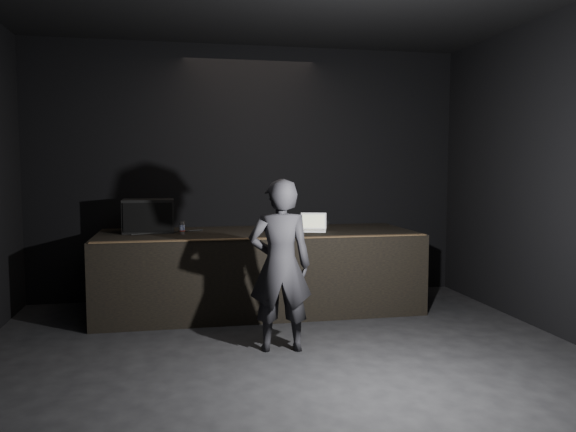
% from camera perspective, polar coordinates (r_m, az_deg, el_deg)
% --- Properties ---
extents(ground, '(7.00, 7.00, 0.00)m').
position_cam_1_polar(ground, '(4.81, 1.77, -17.30)').
color(ground, black).
rests_on(ground, ground).
extents(room_walls, '(6.10, 7.10, 3.52)m').
position_cam_1_polar(room_walls, '(4.46, 1.84, 7.52)').
color(room_walls, black).
rests_on(room_walls, ground).
extents(stage_riser, '(4.00, 1.50, 1.00)m').
position_cam_1_polar(stage_riser, '(7.26, -3.06, -5.53)').
color(stage_riser, black).
rests_on(stage_riser, ground).
extents(riser_lip, '(3.92, 0.10, 0.01)m').
position_cam_1_polar(riser_lip, '(6.49, -2.20, -2.27)').
color(riser_lip, brown).
rests_on(riser_lip, stage_riser).
extents(stage_monitor, '(0.63, 0.46, 0.42)m').
position_cam_1_polar(stage_monitor, '(7.33, -13.98, 0.02)').
color(stage_monitor, black).
rests_on(stage_monitor, stage_riser).
extents(cable, '(0.88, 0.37, 0.02)m').
position_cam_1_polar(cable, '(7.21, -12.09, -1.62)').
color(cable, black).
rests_on(cable, stage_riser).
extents(laptop, '(0.40, 0.38, 0.23)m').
position_cam_1_polar(laptop, '(7.27, 2.58, -1.06)').
color(laptop, white).
rests_on(laptop, stage_riser).
extents(beer_can, '(0.07, 0.07, 0.16)m').
position_cam_1_polar(beer_can, '(7.03, -10.69, -1.20)').
color(beer_can, silver).
rests_on(beer_can, stage_riser).
extents(plastic_cup, '(0.08, 0.08, 0.11)m').
position_cam_1_polar(plastic_cup, '(7.69, 3.86, -0.79)').
color(plastic_cup, white).
rests_on(plastic_cup, stage_riser).
extents(wii_remote, '(0.13, 0.13, 0.03)m').
position_cam_1_polar(wii_remote, '(6.88, -1.08, -1.79)').
color(wii_remote, white).
rests_on(wii_remote, stage_riser).
extents(person, '(0.66, 0.47, 1.71)m').
position_cam_1_polar(person, '(5.57, -0.79, -5.04)').
color(person, black).
rests_on(person, ground).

